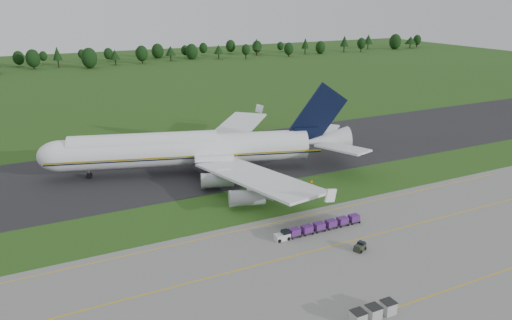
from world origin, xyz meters
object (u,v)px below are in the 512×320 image
utility_cart (360,248)px  edge_markers (275,189)px  uld_row (373,312)px  baggage_train (318,227)px  aircraft (193,149)px

utility_cart → edge_markers: size_ratio=0.12×
uld_row → edge_markers: size_ratio=0.35×
baggage_train → edge_markers: 20.68m
aircraft → utility_cart: (11.08, -47.65, -5.19)m
uld_row → aircraft: bearing=91.4°
aircraft → baggage_train: aircraft is taller
uld_row → edge_markers: 45.54m
utility_cart → baggage_train: bearing=104.4°
aircraft → utility_cart: bearing=-76.9°
edge_markers → aircraft: bearing=122.4°
aircraft → baggage_train: bearing=-77.2°
utility_cart → uld_row: (-9.57, -15.01, 0.33)m
uld_row → edge_markers: uld_row is taller
baggage_train → utility_cart: 9.21m
baggage_train → utility_cart: baggage_train is taller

